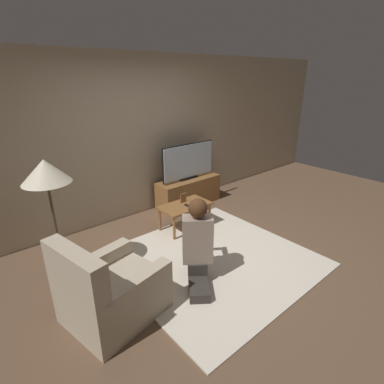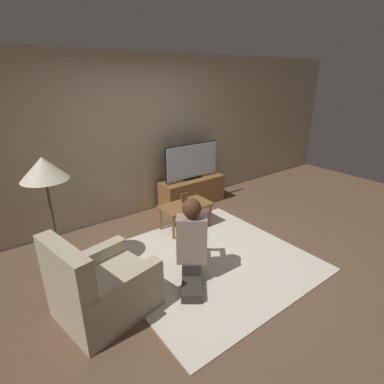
{
  "view_description": "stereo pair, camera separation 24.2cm",
  "coord_description": "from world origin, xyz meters",
  "px_view_note": "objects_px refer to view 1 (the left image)",
  "views": [
    {
      "loc": [
        -2.37,
        -2.34,
        2.27
      ],
      "look_at": [
        0.25,
        0.72,
        0.68
      ],
      "focal_mm": 28.0,
      "sensor_mm": 36.0,
      "label": 1
    },
    {
      "loc": [
        -2.18,
        -2.49,
        2.27
      ],
      "look_at": [
        0.25,
        0.72,
        0.68
      ],
      "focal_mm": 28.0,
      "sensor_mm": 36.0,
      "label": 2
    }
  ],
  "objects_px": {
    "floor_lamp": "(46,176)",
    "person_kneeling": "(198,241)",
    "coffee_table": "(185,208)",
    "tv": "(188,161)",
    "armchair": "(111,293)"
  },
  "relations": [
    {
      "from": "floor_lamp",
      "to": "person_kneeling",
      "type": "height_order",
      "value": "floor_lamp"
    },
    {
      "from": "coffee_table",
      "to": "person_kneeling",
      "type": "height_order",
      "value": "person_kneeling"
    },
    {
      "from": "person_kneeling",
      "to": "tv",
      "type": "bearing_deg",
      "value": -89.95
    },
    {
      "from": "floor_lamp",
      "to": "tv",
      "type": "bearing_deg",
      "value": 15.8
    },
    {
      "from": "person_kneeling",
      "to": "floor_lamp",
      "type": "bearing_deg",
      "value": -4.53
    },
    {
      "from": "armchair",
      "to": "person_kneeling",
      "type": "height_order",
      "value": "person_kneeling"
    },
    {
      "from": "person_kneeling",
      "to": "armchair",
      "type": "bearing_deg",
      "value": 30.23
    },
    {
      "from": "tv",
      "to": "floor_lamp",
      "type": "relative_size",
      "value": 0.76
    },
    {
      "from": "floor_lamp",
      "to": "armchair",
      "type": "distance_m",
      "value": 1.37
    },
    {
      "from": "floor_lamp",
      "to": "person_kneeling",
      "type": "distance_m",
      "value": 1.75
    },
    {
      "from": "tv",
      "to": "armchair",
      "type": "relative_size",
      "value": 1.1
    },
    {
      "from": "coffee_table",
      "to": "person_kneeling",
      "type": "relative_size",
      "value": 0.77
    },
    {
      "from": "tv",
      "to": "floor_lamp",
      "type": "distance_m",
      "value": 2.66
    },
    {
      "from": "tv",
      "to": "armchair",
      "type": "bearing_deg",
      "value": -145.17
    },
    {
      "from": "floor_lamp",
      "to": "armchair",
      "type": "relative_size",
      "value": 1.45
    }
  ]
}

